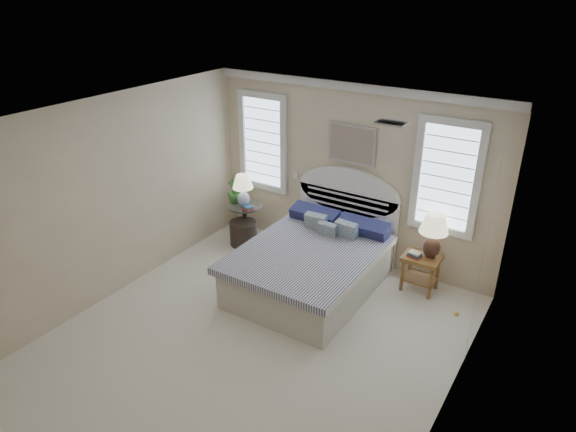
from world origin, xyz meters
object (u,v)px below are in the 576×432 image
at_px(floor_pot, 243,233).
at_px(lamp_right, 434,231).
at_px(side_table_left, 245,219).
at_px(bed, 314,261).
at_px(nightstand_right, 421,266).
at_px(lamp_left, 243,187).

distance_m(floor_pot, lamp_right, 3.08).
bearing_deg(side_table_left, bed, -19.74).
relative_size(floor_pot, lamp_right, 0.69).
distance_m(nightstand_right, floor_pot, 2.91).
xyz_separation_m(side_table_left, floor_pot, (0.06, -0.14, -0.19)).
bearing_deg(floor_pot, lamp_right, 5.85).
bearing_deg(lamp_right, lamp_left, -176.40).
distance_m(nightstand_right, lamp_right, 0.54).
relative_size(nightstand_right, lamp_left, 0.98).
distance_m(bed, side_table_left, 1.75).
bearing_deg(nightstand_right, floor_pot, -175.28).
distance_m(floor_pot, lamp_left, 0.77).
height_order(bed, lamp_left, bed).
height_order(side_table_left, lamp_left, lamp_left).
xyz_separation_m(bed, lamp_left, (-1.65, 0.57, 0.57)).
bearing_deg(lamp_left, side_table_left, 91.59).
bearing_deg(floor_pot, side_table_left, 113.37).
height_order(lamp_left, lamp_right, lamp_left).
bearing_deg(bed, lamp_left, 161.00).
bearing_deg(floor_pot, lamp_left, 117.38).
bearing_deg(floor_pot, bed, -15.93).
xyz_separation_m(bed, floor_pot, (-1.59, 0.45, -0.19)).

